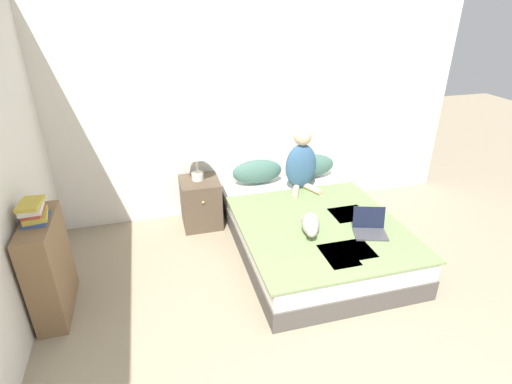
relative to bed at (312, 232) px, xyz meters
name	(u,v)px	position (x,y,z in m)	size (l,w,h in m)	color
wall_back	(246,108)	(-0.42, 1.13, 1.07)	(5.34, 0.05, 2.55)	silver
bed	(312,232)	(0.00, 0.00, 0.00)	(1.57, 2.12, 0.41)	#4C4742
pillow_near	(257,172)	(-0.34, 0.92, 0.35)	(0.60, 0.23, 0.29)	#42665B
pillow_far	(311,166)	(0.34, 0.92, 0.35)	(0.60, 0.23, 0.29)	#42665B
person_sitting	(301,163)	(0.11, 0.65, 0.52)	(0.37, 0.36, 0.73)	#33567A
cat_tabby	(311,225)	(-0.16, -0.30, 0.29)	(0.30, 0.46, 0.17)	#A8A399
laptop_open	(370,228)	(0.39, -0.45, 0.25)	(0.37, 0.34, 0.23)	#424247
nightstand	(201,202)	(-1.05, 0.83, 0.08)	(0.43, 0.48, 0.56)	brown
table_lamp	(196,150)	(-1.06, 0.85, 0.72)	(0.32, 0.32, 0.49)	beige
bookshelf	(49,267)	(-2.45, -0.28, 0.24)	(0.23, 0.68, 0.88)	brown
book_stack_top	(33,212)	(-2.45, -0.27, 0.76)	(0.20, 0.26, 0.17)	#334C8E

